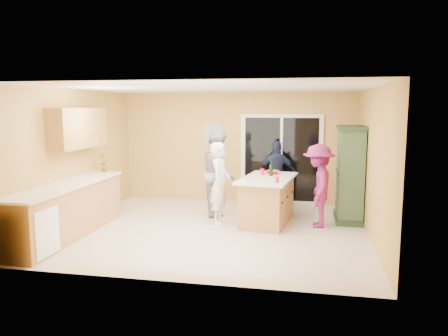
% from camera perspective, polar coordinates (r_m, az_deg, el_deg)
% --- Properties ---
extents(floor, '(5.50, 5.50, 0.00)m').
position_cam_1_polar(floor, '(8.21, -1.17, -8.04)').
color(floor, beige).
rests_on(floor, ground).
extents(ceiling, '(5.50, 5.00, 0.10)m').
position_cam_1_polar(ceiling, '(7.90, -1.23, 10.40)').
color(ceiling, silver).
rests_on(ceiling, wall_back).
extents(wall_back, '(5.50, 0.10, 2.60)m').
position_cam_1_polar(wall_back, '(10.39, 1.72, 2.65)').
color(wall_back, '#EEC162').
rests_on(wall_back, ground).
extents(wall_front, '(5.50, 0.10, 2.60)m').
position_cam_1_polar(wall_front, '(5.56, -6.66, -2.10)').
color(wall_front, '#EEC162').
rests_on(wall_front, ground).
extents(wall_left, '(0.10, 5.00, 2.60)m').
position_cam_1_polar(wall_left, '(8.94, -18.69, 1.36)').
color(wall_left, '#EEC162').
rests_on(wall_left, ground).
extents(wall_right, '(0.10, 5.00, 2.60)m').
position_cam_1_polar(wall_right, '(7.85, 18.83, 0.48)').
color(wall_right, '#EEC162').
rests_on(wall_right, ground).
extents(left_cabinet_run, '(0.65, 3.05, 1.24)m').
position_cam_1_polar(left_cabinet_run, '(8.04, -20.25, -5.49)').
color(left_cabinet_run, '#B87E47').
rests_on(left_cabinet_run, floor).
extents(upper_cabinets, '(0.35, 1.60, 0.75)m').
position_cam_1_polar(upper_cabinets, '(8.64, -18.51, 4.98)').
color(upper_cabinets, '#B87E47').
rests_on(upper_cabinets, wall_left).
extents(sliding_door, '(1.90, 0.07, 2.10)m').
position_cam_1_polar(sliding_door, '(10.27, 7.47, 1.12)').
color(sliding_door, silver).
rests_on(sliding_door, floor).
extents(framed_picture, '(0.46, 0.04, 0.56)m').
position_cam_1_polar(framed_picture, '(10.45, -1.28, 4.33)').
color(framed_picture, tan).
rests_on(framed_picture, wall_back).
extents(kitchen_island, '(1.14, 1.82, 0.90)m').
position_cam_1_polar(kitchen_island, '(8.65, 5.66, -4.36)').
color(kitchen_island, '#B87E47').
rests_on(kitchen_island, floor).
extents(green_hutch, '(0.55, 1.04, 1.90)m').
position_cam_1_polar(green_hutch, '(9.00, 16.11, -0.89)').
color(green_hutch, '#203421').
rests_on(green_hutch, floor).
extents(woman_white, '(0.41, 0.60, 1.59)m').
position_cam_1_polar(woman_white, '(8.48, -0.53, -2.00)').
color(woman_white, white).
rests_on(woman_white, floor).
extents(woman_grey, '(0.85, 0.99, 1.76)m').
position_cam_1_polar(woman_grey, '(9.19, -0.73, -0.68)').
color(woman_grey, gray).
rests_on(woman_grey, floor).
extents(woman_navy, '(0.92, 0.45, 1.52)m').
position_cam_1_polar(woman_navy, '(9.92, 6.92, -0.81)').
color(woman_navy, '#191D38').
rests_on(woman_navy, floor).
extents(woman_magenta, '(0.60, 1.03, 1.58)m').
position_cam_1_polar(woman_magenta, '(8.43, 12.21, -2.29)').
color(woman_magenta, '#811C62').
rests_on(woman_magenta, floor).
extents(serving_bowl, '(0.31, 0.31, 0.07)m').
position_cam_1_polar(serving_bowl, '(9.04, 6.33, -0.53)').
color(serving_bowl, red).
rests_on(serving_bowl, kitchen_island).
extents(tulip_vase, '(0.22, 0.16, 0.39)m').
position_cam_1_polar(tulip_vase, '(9.28, -15.44, 0.71)').
color(tulip_vase, '#BF3713').
rests_on(tulip_vase, left_cabinet_run).
extents(tumbler_near, '(0.10, 0.10, 0.11)m').
position_cam_1_polar(tumbler_near, '(7.98, 6.94, -1.52)').
color(tumbler_near, red).
rests_on(tumbler_near, kitchen_island).
extents(tumbler_far, '(0.09, 0.09, 0.12)m').
position_cam_1_polar(tumbler_far, '(8.86, 5.02, -0.51)').
color(tumbler_far, red).
rests_on(tumbler_far, kitchen_island).
extents(wine_bottle, '(0.07, 0.07, 0.32)m').
position_cam_1_polar(wine_bottle, '(8.75, 6.17, -0.23)').
color(wine_bottle, black).
rests_on(wine_bottle, kitchen_island).
extents(white_plate, '(0.27, 0.27, 0.01)m').
position_cam_1_polar(white_plate, '(9.15, 5.18, -0.58)').
color(white_plate, white).
rests_on(white_plate, kitchen_island).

